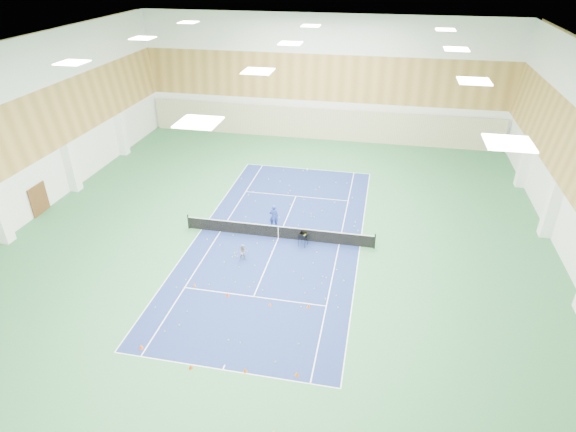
{
  "coord_description": "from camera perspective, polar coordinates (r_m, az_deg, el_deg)",
  "views": [
    {
      "loc": [
        6.18,
        -26.96,
        17.1
      ],
      "look_at": [
        0.74,
        -0.39,
        2.0
      ],
      "focal_mm": 30.0,
      "sensor_mm": 36.0,
      "label": 1
    }
  ],
  "objects": [
    {
      "name": "cone_svc_d",
      "position": [
        26.62,
        2.42,
        -10.59
      ],
      "size": [
        0.2,
        0.2,
        0.22
      ],
      "primitive_type": "cone",
      "color": "orange",
      "rests_on": "ground"
    },
    {
      "name": "ceiling_light_grid",
      "position": [
        28.14,
        -1.4,
        18.49
      ],
      "size": [
        21.4,
        25.4,
        0.06
      ],
      "primitive_type": null,
      "color": "white",
      "rests_on": "room_shell"
    },
    {
      "name": "tennis_net",
      "position": [
        32.24,
        -1.16,
        -1.79
      ],
      "size": [
        12.8,
        0.1,
        1.1
      ],
      "primitive_type": null,
      "color": "black",
      "rests_on": "ground"
    },
    {
      "name": "cone_svc_c",
      "position": [
        26.75,
        -2.15,
        -10.4
      ],
      "size": [
        0.17,
        0.17,
        0.19
      ],
      "primitive_type": "cone",
      "color": "orange",
      "rests_on": "ground"
    },
    {
      "name": "cone_base_a",
      "position": [
        25.35,
        -17.03,
        -14.57
      ],
      "size": [
        0.22,
        0.22,
        0.24
      ],
      "primitive_type": "cone",
      "color": "#FD4B0D",
      "rests_on": "ground"
    },
    {
      "name": "ball_cart",
      "position": [
        31.47,
        1.8,
        -2.79
      ],
      "size": [
        0.67,
        0.67,
        0.96
      ],
      "primitive_type": null,
      "rotation": [
        0.0,
        0.0,
        -0.23
      ],
      "color": "black",
      "rests_on": "ground"
    },
    {
      "name": "cone_base_c",
      "position": [
        23.34,
        -5.09,
        -17.72
      ],
      "size": [
        0.22,
        0.22,
        0.24
      ],
      "primitive_type": "cone",
      "color": "#D55D0B",
      "rests_on": "ground"
    },
    {
      "name": "wood_cladding",
      "position": [
        29.12,
        -1.3,
        10.89
      ],
      "size": [
        36.0,
        40.0,
        8.0
      ],
      "primitive_type": null,
      "color": "#B18441",
      "rests_on": "room_shell"
    },
    {
      "name": "ground",
      "position": [
        32.52,
        -1.15,
        -2.63
      ],
      "size": [
        40.0,
        40.0,
        0.0
      ],
      "primitive_type": "plane",
      "color": "#2F6E40",
      "rests_on": "ground"
    },
    {
      "name": "cone_base_d",
      "position": [
        23.11,
        1.06,
        -18.2
      ],
      "size": [
        0.21,
        0.21,
        0.23
      ],
      "primitive_type": "cone",
      "color": "orange",
      "rests_on": "ground"
    },
    {
      "name": "cone_svc_b",
      "position": [
        27.56,
        -7.18,
        -9.2
      ],
      "size": [
        0.22,
        0.22,
        0.24
      ],
      "primitive_type": "cone",
      "color": "#F8440D",
      "rests_on": "ground"
    },
    {
      "name": "room_shell",
      "position": [
        29.81,
        -1.26,
        7.23
      ],
      "size": [
        36.0,
        40.0,
        12.0
      ],
      "primitive_type": null,
      "color": "white",
      "rests_on": "ground"
    },
    {
      "name": "tennis_balls_scatter",
      "position": [
        32.5,
        -1.15,
        -2.56
      ],
      "size": [
        10.57,
        22.77,
        0.07
      ],
      "primitive_type": null,
      "color": "yellow",
      "rests_on": "ground"
    },
    {
      "name": "back_curtain",
      "position": [
        49.6,
        3.89,
        10.83
      ],
      "size": [
        35.4,
        0.16,
        3.2
      ],
      "primitive_type": "cube",
      "color": "#C6B793",
      "rests_on": "ground"
    },
    {
      "name": "cone_svc_a",
      "position": [
        28.61,
        -11.04,
        -8.0
      ],
      "size": [
        0.18,
        0.18,
        0.2
      ],
      "primitive_type": "cone",
      "color": "orange",
      "rests_on": "ground"
    },
    {
      "name": "coach",
      "position": [
        33.37,
        -1.7,
        -0.02
      ],
      "size": [
        0.73,
        0.59,
        1.73
      ],
      "primitive_type": "imported",
      "rotation": [
        0.0,
        0.0,
        3.45
      ],
      "color": "#203596",
      "rests_on": "ground"
    },
    {
      "name": "door_left_b",
      "position": [
        39.55,
        -27.43,
        1.77
      ],
      "size": [
        0.08,
        1.8,
        2.2
      ],
      "primitive_type": "cube",
      "color": "#593319",
      "rests_on": "ground"
    },
    {
      "name": "court_surface",
      "position": [
        32.52,
        -1.15,
        -2.62
      ],
      "size": [
        10.97,
        23.77,
        0.01
      ],
      "primitive_type": "cube",
      "color": "navy",
      "rests_on": "ground"
    },
    {
      "name": "cone_base_b",
      "position": [
        23.85,
        -11.45,
        -17.08
      ],
      "size": [
        0.2,
        0.2,
        0.22
      ],
      "primitive_type": "cone",
      "color": "#DB430B",
      "rests_on": "ground"
    },
    {
      "name": "child_court",
      "position": [
        30.14,
        -5.33,
        -4.32
      ],
      "size": [
        0.66,
        0.59,
        1.12
      ],
      "primitive_type": "imported",
      "rotation": [
        0.0,
        0.0,
        0.37
      ],
      "color": "gray",
      "rests_on": "ground"
    }
  ]
}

